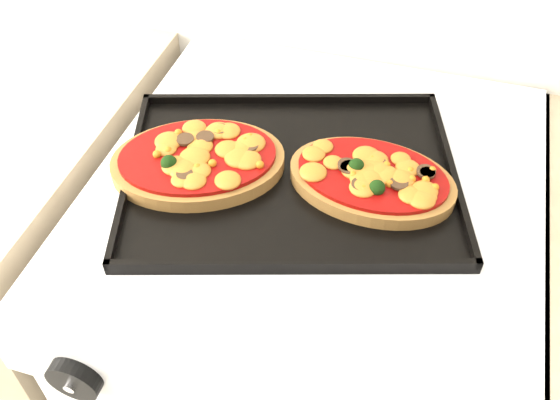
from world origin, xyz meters
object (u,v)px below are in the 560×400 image
(stove, at_px, (308,353))
(pizza_left, at_px, (198,160))
(baking_tray, at_px, (291,173))
(pizza_right, at_px, (372,177))

(stove, distance_m, pizza_left, 0.51)
(baking_tray, xyz_separation_m, pizza_right, (0.11, 0.01, 0.01))
(baking_tray, distance_m, pizza_left, 0.12)
(stove, height_order, baking_tray, baking_tray)
(stove, bearing_deg, pizza_right, -3.27)
(baking_tray, xyz_separation_m, pizza_left, (-0.12, -0.03, 0.01))
(stove, distance_m, pizza_right, 0.49)
(pizza_left, bearing_deg, pizza_right, 8.38)
(baking_tray, relative_size, pizza_right, 2.00)
(baking_tray, bearing_deg, pizza_left, 175.20)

